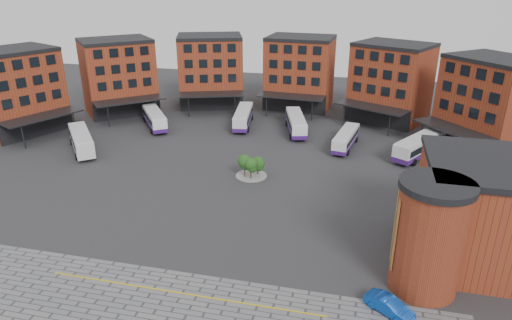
% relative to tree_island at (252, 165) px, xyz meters
% --- Properties ---
extents(ground, '(160.00, 160.00, 0.00)m').
position_rel_tree_island_xyz_m(ground, '(-2.13, -11.73, -1.85)').
color(ground, '#28282B').
rests_on(ground, ground).
extents(yellow_line, '(26.00, 0.15, 0.02)m').
position_rel_tree_island_xyz_m(yellow_line, '(-0.13, -25.73, -1.82)').
color(yellow_line, gold).
rests_on(yellow_line, paving_zone).
extents(main_building, '(94.14, 42.48, 14.60)m').
position_rel_tree_island_xyz_m(main_building, '(-6.91, 26.52, 5.38)').
color(main_building, maroon).
rests_on(main_building, ground).
extents(east_building, '(17.40, 15.40, 10.60)m').
position_rel_tree_island_xyz_m(east_building, '(26.57, -14.78, 3.44)').
color(east_building, maroon).
rests_on(east_building, ground).
extents(tree_island, '(4.40, 4.40, 3.39)m').
position_rel_tree_island_xyz_m(tree_island, '(0.00, 0.00, 0.00)').
color(tree_island, gray).
rests_on(tree_island, ground).
extents(bus_a, '(9.32, 10.55, 3.25)m').
position_rel_tree_island_xyz_m(bus_a, '(-28.85, 3.48, 0.08)').
color(bus_a, silver).
rests_on(bus_a, ground).
extents(bus_b, '(8.61, 10.63, 3.16)m').
position_rel_tree_island_xyz_m(bus_b, '(-22.68, 17.29, -0.14)').
color(bus_b, white).
rests_on(bus_b, ground).
extents(bus_c, '(4.14, 11.49, 3.17)m').
position_rel_tree_island_xyz_m(bus_c, '(-6.96, 21.74, -0.13)').
color(bus_c, silver).
rests_on(bus_c, ground).
extents(bus_d, '(5.49, 11.64, 3.20)m').
position_rel_tree_island_xyz_m(bus_d, '(3.11, 20.40, -0.12)').
color(bus_d, white).
rests_on(bus_d, ground).
extents(bus_e, '(4.02, 10.36, 2.85)m').
position_rel_tree_island_xyz_m(bus_e, '(12.17, 14.68, -0.31)').
color(bus_e, white).
rests_on(bus_e, ground).
extents(bus_f, '(8.60, 11.48, 3.34)m').
position_rel_tree_island_xyz_m(bus_f, '(23.42, 13.30, -0.04)').
color(bus_f, white).
rests_on(bus_f, ground).
extents(blue_car, '(4.39, 3.68, 1.42)m').
position_rel_tree_island_xyz_m(blue_car, '(17.86, -24.00, -1.14)').
color(blue_car, '#0C3FA6').
rests_on(blue_car, ground).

